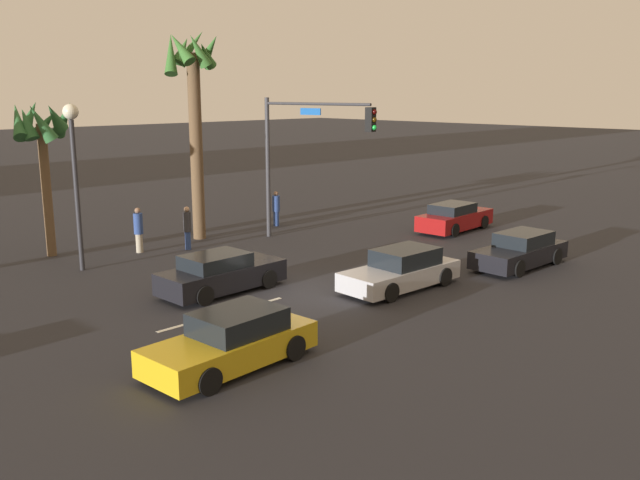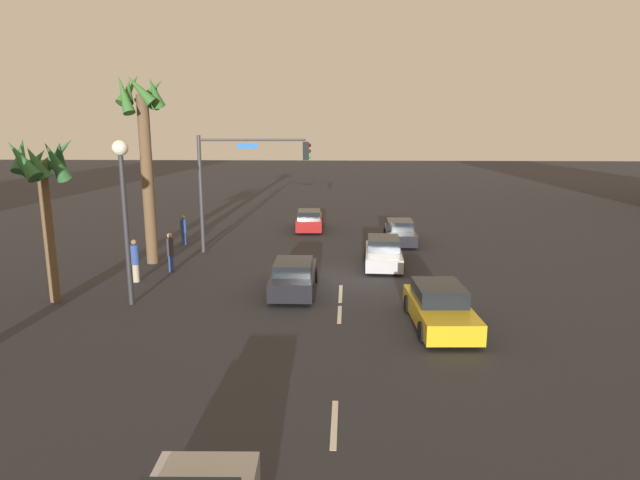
{
  "view_description": "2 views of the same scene",
  "coord_description": "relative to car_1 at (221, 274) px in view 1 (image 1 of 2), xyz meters",
  "views": [
    {
      "loc": [
        -14.73,
        -15.83,
        6.51
      ],
      "look_at": [
        0.98,
        -0.0,
        1.65
      ],
      "focal_mm": 38.17,
      "sensor_mm": 36.0,
      "label": 1
    },
    {
      "loc": [
        -21.99,
        -0.24,
        6.27
      ],
      "look_at": [
        0.25,
        0.95,
        1.75
      ],
      "focal_mm": 29.05,
      "sensor_mm": 36.0,
      "label": 2
    }
  ],
  "objects": [
    {
      "name": "car_4",
      "position": [
        14.11,
        0.42,
        0.0
      ],
      "size": [
        4.49,
        1.98,
        1.34
      ],
      "color": "maroon",
      "rests_on": "ground_plane"
    },
    {
      "name": "car_2",
      "position": [
        -3.57,
        -5.26,
        0.0
      ],
      "size": [
        4.42,
        2.06,
        1.36
      ],
      "color": "gold",
      "rests_on": "ground_plane"
    },
    {
      "name": "pedestrian_0",
      "position": [
        1.04,
        7.0,
        0.36
      ],
      "size": [
        0.47,
        0.47,
        1.88
      ],
      "color": "#B2A58C",
      "rests_on": "ground_plane"
    },
    {
      "name": "palm_tree_2",
      "position": [
        -1.78,
        9.01,
        4.27
      ],
      "size": [
        2.5,
        2.26,
        6.32
      ],
      "color": "brown",
      "rests_on": "ground_plane"
    },
    {
      "name": "palm_tree_0",
      "position": [
        4.39,
        7.6,
        5.82
      ],
      "size": [
        2.57,
        2.47,
        9.29
      ],
      "color": "brown",
      "rests_on": "ground_plane"
    },
    {
      "name": "car_1",
      "position": [
        0.0,
        0.0,
        0.0
      ],
      "size": [
        4.35,
        1.88,
        1.33
      ],
      "color": "black",
      "rests_on": "ground_plane"
    },
    {
      "name": "car_3",
      "position": [
        10.12,
        -5.27,
        -0.02
      ],
      "size": [
        4.43,
        1.88,
        1.31
      ],
      "color": "black",
      "rests_on": "ground_plane"
    },
    {
      "name": "lane_stripe_2",
      "position": [
        -2.7,
        -1.91,
        -0.62
      ],
      "size": [
        1.85,
        0.14,
        0.01
      ],
      "primitive_type": "cube",
      "color": "silver",
      "rests_on": "ground_plane"
    },
    {
      "name": "traffic_signal",
      "position": [
        7.15,
        3.66,
        3.68
      ],
      "size": [
        0.85,
        5.96,
        6.27
      ],
      "color": "#38383D",
      "rests_on": "ground_plane"
    },
    {
      "name": "pedestrian_2",
      "position": [
        8.85,
        7.35,
        0.28
      ],
      "size": [
        0.52,
        0.52,
        1.72
      ],
      "color": "#2D478C",
      "rests_on": "ground_plane"
    },
    {
      "name": "streetlamp",
      "position": [
        -1.97,
        5.96,
        3.66
      ],
      "size": [
        0.56,
        0.56,
        6.11
      ],
      "color": "#2D2D33",
      "rests_on": "ground_plane"
    },
    {
      "name": "lane_stripe_3",
      "position": [
        -0.23,
        -1.91,
        -0.62
      ],
      "size": [
        2.33,
        0.14,
        0.01
      ],
      "primitive_type": "cube",
      "color": "silver",
      "rests_on": "ground_plane"
    },
    {
      "name": "ground_plane",
      "position": [
        1.76,
        -1.91,
        -0.62
      ],
      "size": [
        220.0,
        220.0,
        0.0
      ],
      "primitive_type": "plane",
      "color": "#28282D"
    },
    {
      "name": "pedestrian_1",
      "position": [
        2.78,
        6.04,
        0.36
      ],
      "size": [
        0.44,
        0.44,
        1.84
      ],
      "color": "#2D478C",
      "rests_on": "ground_plane"
    },
    {
      "name": "car_5",
      "position": [
        4.61,
        -3.93,
        -0.01
      ],
      "size": [
        4.51,
        1.96,
        1.35
      ],
      "color": "#B7B7BC",
      "rests_on": "ground_plane"
    }
  ]
}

